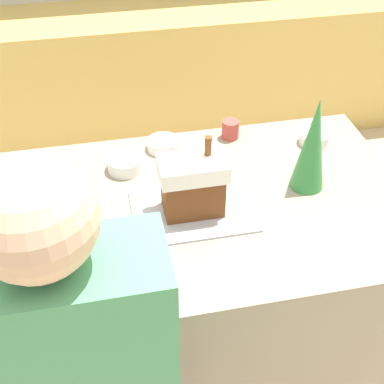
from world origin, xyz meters
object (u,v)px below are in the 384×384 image
object	(u,v)px
decorative_tree	(313,145)
mug	(230,129)
baking_tray	(193,211)
candy_bowl_beside_tree	(201,150)
gingerbread_house	(193,184)
candy_bowl_near_tray_left	(163,144)
candy_bowl_front_corner	(314,137)
candy_bowl_center_rear	(125,163)

from	to	relation	value
decorative_tree	mug	world-z (taller)	decorative_tree
baking_tray	candy_bowl_beside_tree	world-z (taller)	candy_bowl_beside_tree
decorative_tree	baking_tray	bearing A→B (deg)	-172.38
gingerbread_house	candy_bowl_beside_tree	bearing A→B (deg)	72.54
candy_bowl_near_tray_left	candy_bowl_beside_tree	world-z (taller)	candy_bowl_beside_tree
decorative_tree	candy_bowl_front_corner	bearing A→B (deg)	62.78
candy_bowl_center_rear	candy_bowl_front_corner	size ratio (longest dim) A/B	1.15
decorative_tree	candy_bowl_near_tray_left	distance (m)	0.61
decorative_tree	candy_bowl_beside_tree	xyz separation A→B (m)	(-0.34, 0.26, -0.15)
baking_tray	candy_bowl_near_tray_left	bearing A→B (deg)	95.50
candy_bowl_beside_tree	decorative_tree	bearing A→B (deg)	-37.84
baking_tray	gingerbread_house	bearing A→B (deg)	21.48
candy_bowl_beside_tree	mug	distance (m)	0.18
candy_bowl_beside_tree	candy_bowl_front_corner	xyz separation A→B (m)	(0.47, -0.01, 0.00)
baking_tray	gingerbread_house	xyz separation A→B (m)	(0.00, 0.00, 0.12)
decorative_tree	candy_bowl_beside_tree	distance (m)	0.45
gingerbread_house	candy_bowl_center_rear	xyz separation A→B (m)	(-0.20, 0.29, -0.09)
candy_bowl_front_corner	mug	bearing A→B (deg)	160.95
baking_tray	candy_bowl_center_rear	xyz separation A→B (m)	(-0.20, 0.29, 0.03)
decorative_tree	candy_bowl_beside_tree	bearing A→B (deg)	142.16
candy_bowl_near_tray_left	candy_bowl_beside_tree	size ratio (longest dim) A/B	1.20
gingerbread_house	candy_bowl_beside_tree	size ratio (longest dim) A/B	2.62
candy_bowl_front_corner	baking_tray	bearing A→B (deg)	-151.07
candy_bowl_near_tray_left	candy_bowl_center_rear	world-z (taller)	candy_bowl_center_rear
gingerbread_house	candy_bowl_near_tray_left	world-z (taller)	gingerbread_house
gingerbread_house	decorative_tree	distance (m)	0.45
baking_tray	candy_bowl_front_corner	xyz separation A→B (m)	(0.57, 0.32, 0.02)
baking_tray	decorative_tree	xyz separation A→B (m)	(0.44, 0.06, 0.18)
gingerbread_house	candy_bowl_center_rear	world-z (taller)	gingerbread_house
candy_bowl_near_tray_left	candy_bowl_beside_tree	xyz separation A→B (m)	(0.14, -0.08, 0.00)
decorative_tree	candy_bowl_front_corner	world-z (taller)	decorative_tree
baking_tray	candy_bowl_beside_tree	distance (m)	0.34
candy_bowl_beside_tree	candy_bowl_center_rear	xyz separation A→B (m)	(-0.30, -0.03, 0.00)
decorative_tree	mug	distance (m)	0.44
mug	candy_bowl_center_rear	bearing A→B (deg)	-163.18
baking_tray	candy_bowl_beside_tree	xyz separation A→B (m)	(0.10, 0.32, 0.02)
candy_bowl_beside_tree	mug	world-z (taller)	mug
decorative_tree	candy_bowl_beside_tree	size ratio (longest dim) A/B	3.38
candy_bowl_near_tray_left	mug	world-z (taller)	mug
baking_tray	decorative_tree	distance (m)	0.48
decorative_tree	mug	xyz separation A→B (m)	(-0.19, 0.37, -0.14)
decorative_tree	candy_bowl_near_tray_left	size ratio (longest dim) A/B	2.82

